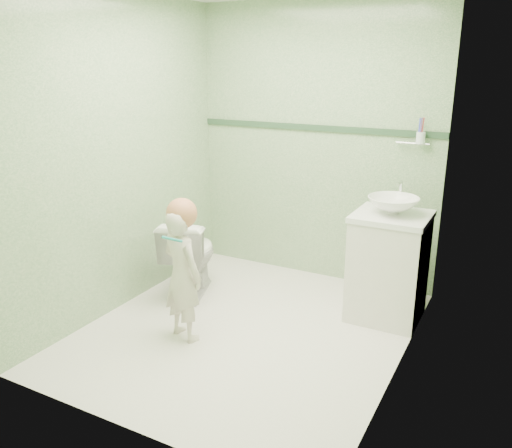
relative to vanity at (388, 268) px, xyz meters
The scene contains 12 objects.
ground 1.16m from the vanity, 140.19° to the right, with size 2.50×2.50×0.00m, color silver.
room_shell 1.35m from the vanity, 140.19° to the right, with size 2.50×2.54×2.40m.
trim_stripe 1.38m from the vanity, 147.36° to the left, with size 2.20×0.02×0.05m, color #2B4931.
vanity is the anchor object (origin of this frame).
counter 0.41m from the vanity, ahead, with size 0.54×0.52×0.04m, color white.
basin 0.49m from the vanity, ahead, with size 0.37×0.37×0.13m, color white.
faucet 0.60m from the vanity, 90.00° to the left, with size 0.03×0.13×0.18m.
cup_holder 1.05m from the vanity, 83.78° to the left, with size 0.26×0.07×0.21m.
toilet 1.62m from the vanity, 167.84° to the right, with size 0.38×0.66×0.68m, color white.
toddler 1.55m from the vanity, 140.37° to the right, with size 0.35×0.23×0.95m, color beige.
hair_cap 1.61m from the vanity, 141.09° to the right, with size 0.21×0.21×0.21m, color #BE754F.
teal_toothbrush 1.66m from the vanity, 135.69° to the right, with size 0.11×0.14×0.08m.
Camera 1 is at (1.69, -3.02, 1.90)m, focal length 36.78 mm.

